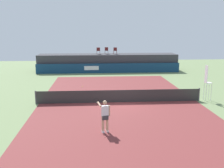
{
  "coord_description": "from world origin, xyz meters",
  "views": [
    {
      "loc": [
        -1.91,
        -19.2,
        5.48
      ],
      "look_at": [
        -0.4,
        2.0,
        1.0
      ],
      "focal_mm": 42.29,
      "sensor_mm": 36.0,
      "label": 1
    }
  ],
  "objects_px": {
    "umpire_chair": "(207,81)",
    "tennis_player": "(105,115)",
    "net_post_far": "(199,94)",
    "tennis_ball": "(82,86)",
    "net_post_near": "(36,97)",
    "spectator_chair_center": "(115,50)",
    "spectator_chair_far_left": "(98,50)",
    "spectator_chair_left": "(106,50)"
  },
  "relations": [
    {
      "from": "net_post_far",
      "to": "spectator_chair_far_left",
      "type": "bearing_deg",
      "value": 116.26
    },
    {
      "from": "umpire_chair",
      "to": "net_post_far",
      "type": "xyz_separation_m",
      "value": [
        -0.55,
        0.0,
        -1.09
      ]
    },
    {
      "from": "spectator_chair_far_left",
      "to": "net_post_near",
      "type": "distance_m",
      "value": 16.03
    },
    {
      "from": "spectator_chair_far_left",
      "to": "spectator_chair_left",
      "type": "relative_size",
      "value": 1.0
    },
    {
      "from": "umpire_chair",
      "to": "tennis_player",
      "type": "xyz_separation_m",
      "value": [
        -8.09,
        -5.77,
        -0.63
      ]
    },
    {
      "from": "net_post_near",
      "to": "tennis_player",
      "type": "height_order",
      "value": "tennis_player"
    },
    {
      "from": "net_post_far",
      "to": "tennis_ball",
      "type": "height_order",
      "value": "net_post_far"
    },
    {
      "from": "net_post_far",
      "to": "spectator_chair_center",
      "type": "bearing_deg",
      "value": 109.27
    },
    {
      "from": "spectator_chair_far_left",
      "to": "net_post_far",
      "type": "relative_size",
      "value": 0.89
    },
    {
      "from": "net_post_near",
      "to": "tennis_ball",
      "type": "height_order",
      "value": "net_post_near"
    },
    {
      "from": "tennis_ball",
      "to": "spectator_chair_center",
      "type": "bearing_deg",
      "value": 67.39
    },
    {
      "from": "tennis_player",
      "to": "spectator_chair_far_left",
      "type": "bearing_deg",
      "value": 89.72
    },
    {
      "from": "spectator_chair_center",
      "to": "tennis_ball",
      "type": "relative_size",
      "value": 13.06
    },
    {
      "from": "spectator_chair_far_left",
      "to": "net_post_far",
      "type": "distance_m",
      "value": 16.97
    },
    {
      "from": "net_post_near",
      "to": "tennis_ball",
      "type": "xyz_separation_m",
      "value": [
        3.21,
        5.61,
        -0.46
      ]
    },
    {
      "from": "umpire_chair",
      "to": "spectator_chair_far_left",
      "type": "bearing_deg",
      "value": 117.9
    },
    {
      "from": "spectator_chair_center",
      "to": "umpire_chair",
      "type": "height_order",
      "value": "spectator_chair_center"
    },
    {
      "from": "tennis_ball",
      "to": "spectator_chair_far_left",
      "type": "bearing_deg",
      "value": 79.58
    },
    {
      "from": "spectator_chair_center",
      "to": "umpire_chair",
      "type": "relative_size",
      "value": 0.32
    },
    {
      "from": "spectator_chair_left",
      "to": "tennis_ball",
      "type": "xyz_separation_m",
      "value": [
        -2.82,
        -9.8,
        -2.66
      ]
    },
    {
      "from": "umpire_chair",
      "to": "net_post_near",
      "type": "xyz_separation_m",
      "value": [
        -12.95,
        0.0,
        -1.09
      ]
    },
    {
      "from": "spectator_chair_center",
      "to": "net_post_far",
      "type": "xyz_separation_m",
      "value": [
        5.26,
        -15.04,
        -2.19
      ]
    },
    {
      "from": "tennis_player",
      "to": "tennis_ball",
      "type": "height_order",
      "value": "tennis_player"
    },
    {
      "from": "net_post_far",
      "to": "tennis_ball",
      "type": "distance_m",
      "value": 10.78
    },
    {
      "from": "spectator_chair_center",
      "to": "net_post_far",
      "type": "height_order",
      "value": "spectator_chair_center"
    },
    {
      "from": "net_post_near",
      "to": "tennis_player",
      "type": "distance_m",
      "value": 7.56
    },
    {
      "from": "spectator_chair_center",
      "to": "tennis_player",
      "type": "distance_m",
      "value": 21.02
    },
    {
      "from": "net_post_near",
      "to": "tennis_player",
      "type": "xyz_separation_m",
      "value": [
        4.86,
        -5.78,
        0.46
      ]
    },
    {
      "from": "net_post_near",
      "to": "spectator_chair_center",
      "type": "bearing_deg",
      "value": 64.61
    },
    {
      "from": "umpire_chair",
      "to": "net_post_near",
      "type": "distance_m",
      "value": 12.99
    },
    {
      "from": "spectator_chair_left",
      "to": "tennis_ball",
      "type": "height_order",
      "value": "spectator_chair_left"
    },
    {
      "from": "spectator_chair_left",
      "to": "tennis_ball",
      "type": "bearing_deg",
      "value": -106.05
    },
    {
      "from": "spectator_chair_far_left",
      "to": "umpire_chair",
      "type": "height_order",
      "value": "spectator_chair_far_left"
    },
    {
      "from": "spectator_chair_left",
      "to": "net_post_far",
      "type": "height_order",
      "value": "spectator_chair_left"
    },
    {
      "from": "spectator_chair_far_left",
      "to": "tennis_player",
      "type": "height_order",
      "value": "spectator_chair_far_left"
    },
    {
      "from": "net_post_far",
      "to": "tennis_player",
      "type": "distance_m",
      "value": 9.51
    },
    {
      "from": "net_post_near",
      "to": "umpire_chair",
      "type": "bearing_deg",
      "value": -0.02
    },
    {
      "from": "net_post_far",
      "to": "tennis_player",
      "type": "relative_size",
      "value": 0.56
    },
    {
      "from": "tennis_player",
      "to": "spectator_chair_center",
      "type": "bearing_deg",
      "value": 83.73
    },
    {
      "from": "spectator_chair_center",
      "to": "tennis_ball",
      "type": "bearing_deg",
      "value": -112.61
    },
    {
      "from": "spectator_chair_far_left",
      "to": "net_post_near",
      "type": "bearing_deg",
      "value": -108.18
    },
    {
      "from": "umpire_chair",
      "to": "net_post_far",
      "type": "bearing_deg",
      "value": 179.64
    }
  ]
}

